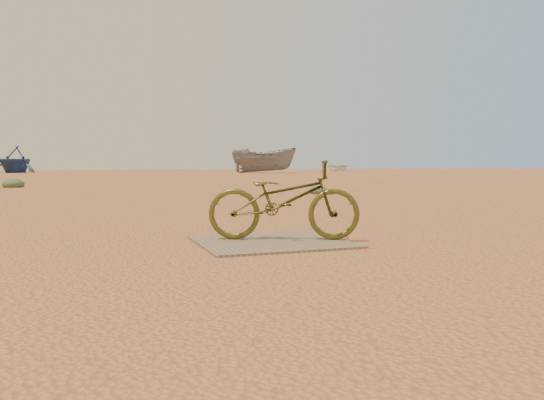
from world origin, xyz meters
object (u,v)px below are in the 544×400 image
object	(u,v)px
boat_far_left	(15,159)
boat_mid_right	(264,160)
plywood_board	(272,242)
bicycle	(284,200)
boat_far_right	(337,166)

from	to	relation	value
boat_far_left	boat_mid_right	size ratio (longest dim) A/B	0.80
boat_far_left	boat_mid_right	distance (m)	20.17
plywood_board	bicycle	xyz separation A→B (m)	(0.15, 0.06, 0.41)
plywood_board	boat_far_right	size ratio (longest dim) A/B	0.33
bicycle	plywood_board	bearing A→B (deg)	132.37
boat_mid_right	boat_far_right	distance (m)	13.71
plywood_board	bicycle	size ratio (longest dim) A/B	0.95
boat_far_right	bicycle	bearing A→B (deg)	-94.22
bicycle	boat_far_right	bearing A→B (deg)	-6.62
bicycle	boat_far_right	size ratio (longest dim) A/B	0.35
plywood_board	boat_far_left	distance (m)	43.08
boat_far_left	boat_far_right	size ratio (longest dim) A/B	0.97
boat_mid_right	boat_far_right	bearing A→B (deg)	-44.16
bicycle	boat_mid_right	distance (m)	36.89
bicycle	boat_far_left	size ratio (longest dim) A/B	0.36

